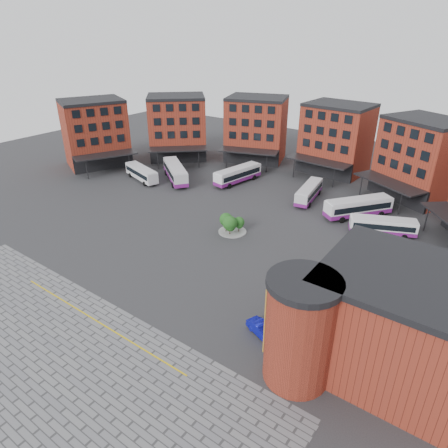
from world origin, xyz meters
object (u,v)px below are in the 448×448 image
Objects in this scene: bus_b at (175,172)px; bus_e at (358,207)px; bus_f at (383,226)px; tree_island at (231,223)px; bus_d at (309,192)px; bus_c at (238,174)px; blue_car at (263,330)px; bus_a at (141,172)px.

bus_e is at bearing -45.87° from bus_b.
tree_island is at bearing -79.14° from bus_f.
bus_d is at bearing -135.52° from bus_f.
bus_c reaches higher than bus_f.
bus_d is at bearing 11.16° from bus_c.
bus_a is at bearing 81.45° from blue_car.
tree_island is 22.44m from bus_c.
bus_c is 45.20m from blue_car.
bus_a is 0.99× the size of bus_d.
tree_island is 0.45× the size of bus_f.
blue_car is (11.77, -35.99, -0.89)m from bus_d.
bus_c is (11.14, 6.57, -0.15)m from bus_b.
bus_b is 27.68m from bus_d.
bus_d is (15.72, 0.12, -0.16)m from bus_c.
bus_d reaches higher than blue_car.
tree_island reaches higher than bus_a.
bus_e is at bearing -19.25° from bus_d.
bus_b reaches higher than bus_a.
tree_island is at bearing -82.32° from bus_b.
blue_car is at bearing -103.07° from bus_a.
bus_b is (5.76, 4.04, 0.17)m from bus_a.
tree_island is at bearing -91.25° from bus_e.
bus_e is at bearing 6.88° from bus_c.
bus_f is (15.07, -5.91, -0.07)m from bus_d.
bus_b is 1.05× the size of bus_e.
bus_f is (41.93, 0.78, -0.38)m from bus_b.
bus_d is at bearing -55.23° from bus_a.
bus_c is at bearing 121.35° from tree_island.
bus_b reaches higher than blue_car.
bus_e is 6.67m from bus_f.
bus_b reaches higher than bus_e.
tree_island reaches higher than bus_c.
bus_f is at bearing 14.82° from blue_car.
bus_f is at bearing -30.07° from bus_d.
bus_e reaches higher than blue_car.
bus_b is at bearing 151.10° from tree_island.
bus_e is at bearing -151.81° from bus_f.
bus_d reaches higher than bus_a.
bus_b reaches higher than bus_d.
bus_c is 1.18× the size of bus_f.
bus_d is 0.96× the size of bus_e.
tree_island is 26.06m from bus_b.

